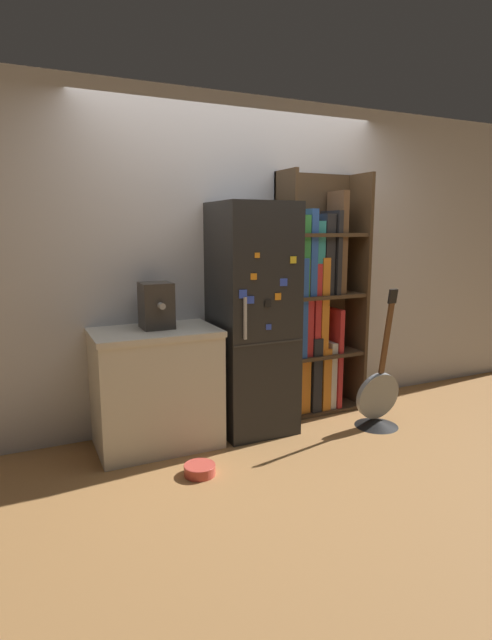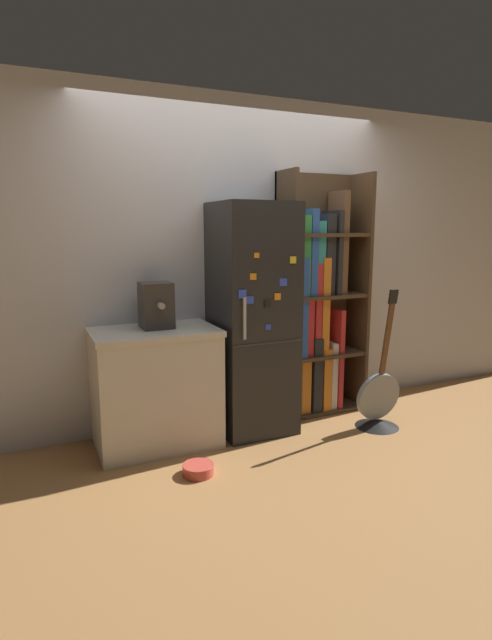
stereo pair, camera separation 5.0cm
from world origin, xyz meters
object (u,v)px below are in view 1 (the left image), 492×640
object	(u,v)px
bookshelf	(313,306)
pet_bowl	(200,469)
espresso_machine	(156,305)
guitar	(377,406)
refrigerator	(252,319)

from	to	relation	value
bookshelf	pet_bowl	xyz separation A→B (m)	(-1.29, -0.70, -0.89)
espresso_machine	guitar	world-z (taller)	espresso_machine
bookshelf	espresso_machine	xyz separation A→B (m)	(-1.38, -0.09, 0.11)
bookshelf	refrigerator	bearing A→B (deg)	-168.04
guitar	pet_bowl	world-z (taller)	guitar
refrigerator	espresso_machine	bearing A→B (deg)	176.08
bookshelf	espresso_machine	bearing A→B (deg)	-176.47
bookshelf	guitar	xyz separation A→B (m)	(0.28, -0.54, -0.76)
espresso_machine	pet_bowl	distance (m)	1.17
refrigerator	espresso_machine	size ratio (longest dim) A/B	5.38
pet_bowl	guitar	bearing A→B (deg)	5.87
guitar	bookshelf	bearing A→B (deg)	117.71
bookshelf	pet_bowl	size ratio (longest dim) A/B	9.80
espresso_machine	guitar	bearing A→B (deg)	-15.31
refrigerator	bookshelf	bearing A→B (deg)	11.96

